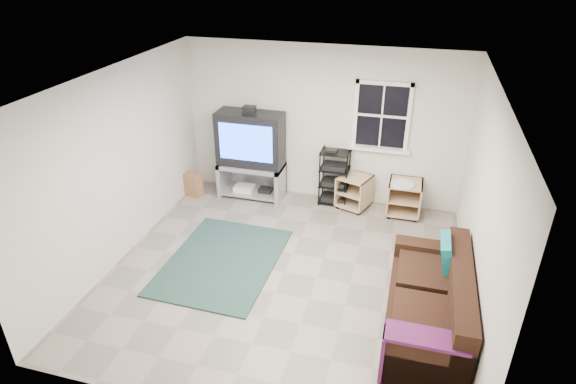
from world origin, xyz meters
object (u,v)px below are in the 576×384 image
(av_rack, at_px, (334,180))
(side_table_left, at_px, (355,190))
(sofa, at_px, (431,306))
(side_table_right, at_px, (404,195))
(tv_unit, at_px, (251,148))

(av_rack, distance_m, side_table_left, 0.39)
(av_rack, height_order, sofa, av_rack)
(side_table_left, height_order, side_table_right, side_table_right)
(av_rack, distance_m, sofa, 3.11)
(side_table_left, relative_size, sofa, 0.31)
(av_rack, relative_size, side_table_right, 1.61)
(side_table_left, xyz_separation_m, sofa, (1.24, -2.64, 0.01))
(side_table_left, bearing_deg, sofa, -64.91)
(tv_unit, bearing_deg, side_table_right, 0.95)
(side_table_left, relative_size, side_table_right, 1.02)
(side_table_right, distance_m, sofa, 2.65)
(tv_unit, height_order, sofa, tv_unit)
(sofa, bearing_deg, tv_unit, 139.66)
(tv_unit, relative_size, side_table_right, 2.69)
(side_table_left, distance_m, sofa, 2.91)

